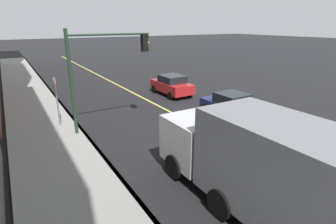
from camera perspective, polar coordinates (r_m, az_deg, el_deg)
ground at (r=13.25m, az=11.78°, el=-5.71°), size 200.00×200.00×0.00m
sidewalk_slab at (r=10.24m, az=-20.56°, el=-13.74°), size 80.00×3.41×0.15m
curb_edge at (r=10.56m, az=-11.74°, el=-11.84°), size 80.00×0.16×0.15m
lane_stripe_center at (r=13.24m, az=11.78°, el=-5.69°), size 80.00×0.16×0.01m
car_navy at (r=16.24m, az=13.51°, el=1.38°), size 4.05×1.93×1.43m
car_red at (r=20.81m, az=0.79°, el=5.79°), size 3.81×1.91×1.54m
truck_gray at (r=8.00m, az=19.90°, el=-10.66°), size 7.20×2.47×2.98m
traffic_light_mast at (r=13.61m, az=-13.29°, el=10.39°), size 0.28×4.20×5.11m
street_sign_post at (r=15.01m, az=-22.61°, el=2.64°), size 0.60×0.08×2.73m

